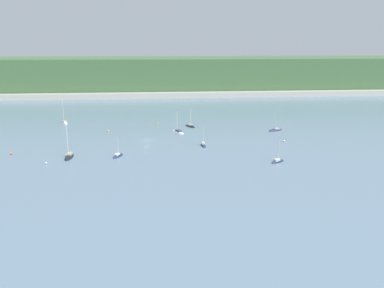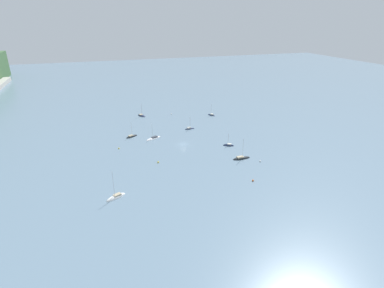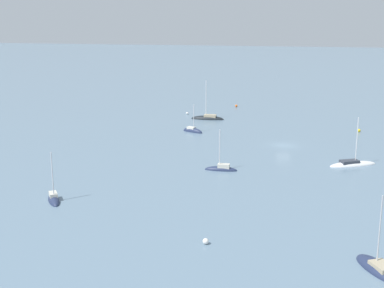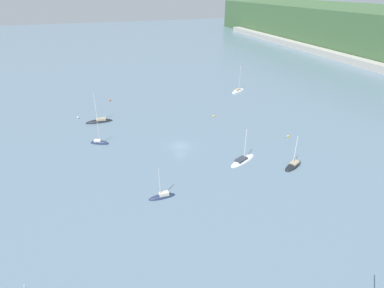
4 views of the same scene
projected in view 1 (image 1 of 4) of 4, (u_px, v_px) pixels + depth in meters
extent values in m
plane|color=slate|center=(147.00, 140.00, 126.20)|extent=(600.00, 600.00, 0.00)
cube|color=#42663D|center=(151.00, 74.00, 270.65)|extent=(448.35, 83.58, 23.06)
cube|color=#B7B2A8|center=(151.00, 95.00, 229.51)|extent=(381.10, 6.00, 3.31)
ellipsoid|color=#232D4C|center=(278.00, 162.00, 102.36)|extent=(4.86, 3.79, 1.35)
cube|color=beige|center=(277.00, 160.00, 101.95)|extent=(2.00, 1.76, 0.64)
cylinder|color=silver|center=(279.00, 150.00, 101.62)|extent=(0.14, 0.14, 6.22)
ellipsoid|color=black|center=(190.00, 127.00, 147.66)|extent=(4.56, 6.35, 1.52)
cube|color=tan|center=(190.00, 125.00, 147.89)|extent=(2.22, 2.59, 0.52)
cylinder|color=silver|center=(191.00, 117.00, 146.43)|extent=(0.14, 0.14, 6.94)
ellipsoid|color=silver|center=(178.00, 132.00, 138.15)|extent=(5.52, 8.21, 1.26)
cube|color=#333842|center=(178.00, 131.00, 137.46)|extent=(2.65, 3.28, 0.52)
cylinder|color=silver|center=(177.00, 121.00, 137.46)|extent=(0.14, 0.14, 7.44)
ellipsoid|color=black|center=(69.00, 157.00, 106.82)|extent=(2.09, 7.56, 1.68)
cube|color=tan|center=(69.00, 154.00, 107.20)|extent=(1.45, 2.72, 0.63)
cylinder|color=silver|center=(68.00, 142.00, 105.28)|extent=(0.14, 0.14, 8.39)
ellipsoid|color=#232D4C|center=(118.00, 157.00, 107.46)|extent=(3.39, 4.90, 1.75)
cube|color=silver|center=(117.00, 154.00, 106.93)|extent=(1.64, 1.98, 0.53)
cylinder|color=silver|center=(118.00, 146.00, 106.90)|extent=(0.14, 0.14, 5.21)
ellipsoid|color=#232D4C|center=(203.00, 146.00, 119.22)|extent=(1.49, 5.12, 1.26)
cube|color=beige|center=(203.00, 143.00, 119.44)|extent=(1.00, 1.86, 0.69)
cylinder|color=silver|center=(204.00, 136.00, 118.12)|extent=(0.14, 0.14, 6.10)
ellipsoid|color=#232D4C|center=(275.00, 131.00, 140.82)|extent=(6.72, 5.07, 1.53)
cube|color=tan|center=(276.00, 129.00, 140.93)|extent=(2.79, 2.51, 0.45)
cylinder|color=#B2B2B7|center=(275.00, 120.00, 139.66)|extent=(0.14, 0.14, 6.99)
ellipsoid|color=white|center=(64.00, 123.00, 154.62)|extent=(4.74, 6.90, 1.99)
cube|color=tan|center=(65.00, 121.00, 153.98)|extent=(2.29, 2.78, 0.53)
cylinder|color=silver|center=(63.00, 111.00, 153.63)|extent=(0.14, 0.14, 8.99)
sphere|color=orange|center=(11.00, 154.00, 109.47)|extent=(0.64, 0.64, 0.64)
sphere|color=white|center=(46.00, 163.00, 100.71)|extent=(0.58, 0.58, 0.58)
sphere|color=yellow|center=(158.00, 123.00, 153.46)|extent=(0.53, 0.53, 0.53)
sphere|color=white|center=(284.00, 141.00, 124.02)|extent=(0.65, 0.65, 0.65)
sphere|color=yellow|center=(108.00, 131.00, 138.93)|extent=(0.63, 0.63, 0.63)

